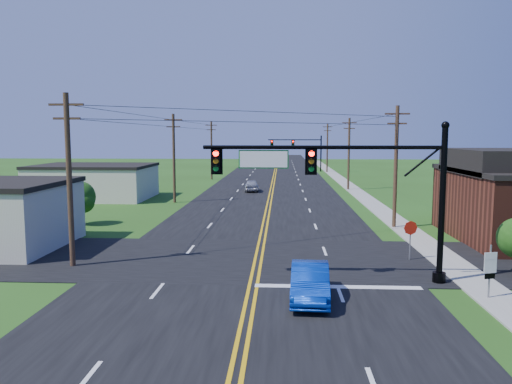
# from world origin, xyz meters

# --- Properties ---
(ground) EXTENTS (260.00, 260.00, 0.00)m
(ground) POSITION_xyz_m (0.00, 0.00, 0.00)
(ground) COLOR #204012
(ground) RESTS_ON ground
(road_main) EXTENTS (16.00, 220.00, 0.04)m
(road_main) POSITION_xyz_m (0.00, 50.00, 0.02)
(road_main) COLOR black
(road_main) RESTS_ON ground
(road_cross) EXTENTS (70.00, 10.00, 0.04)m
(road_cross) POSITION_xyz_m (0.00, 12.00, 0.02)
(road_cross) COLOR black
(road_cross) RESTS_ON ground
(sidewalk) EXTENTS (2.00, 160.00, 0.08)m
(sidewalk) POSITION_xyz_m (10.50, 40.00, 0.04)
(sidewalk) COLOR gray
(sidewalk) RESTS_ON ground
(signal_mast_main) EXTENTS (11.30, 0.60, 7.48)m
(signal_mast_main) POSITION_xyz_m (4.34, 8.00, 4.75)
(signal_mast_main) COLOR black
(signal_mast_main) RESTS_ON ground
(signal_mast_far) EXTENTS (10.98, 0.60, 7.48)m
(signal_mast_far) POSITION_xyz_m (4.44, 80.00, 4.55)
(signal_mast_far) COLOR black
(signal_mast_far) RESTS_ON ground
(cream_bldg_far) EXTENTS (12.20, 9.20, 3.70)m
(cream_bldg_far) POSITION_xyz_m (-19.00, 38.00, 1.86)
(cream_bldg_far) COLOR beige
(cream_bldg_far) RESTS_ON ground
(utility_pole_left_a) EXTENTS (1.80, 0.28, 9.00)m
(utility_pole_left_a) POSITION_xyz_m (-9.50, 10.00, 4.72)
(utility_pole_left_a) COLOR #3D2D1B
(utility_pole_left_a) RESTS_ON ground
(utility_pole_left_b) EXTENTS (1.80, 0.28, 9.00)m
(utility_pole_left_b) POSITION_xyz_m (-9.50, 35.00, 4.72)
(utility_pole_left_b) COLOR #3D2D1B
(utility_pole_left_b) RESTS_ON ground
(utility_pole_left_c) EXTENTS (1.80, 0.28, 9.00)m
(utility_pole_left_c) POSITION_xyz_m (-9.50, 62.00, 4.72)
(utility_pole_left_c) COLOR #3D2D1B
(utility_pole_left_c) RESTS_ON ground
(utility_pole_right_a) EXTENTS (1.80, 0.28, 9.00)m
(utility_pole_right_a) POSITION_xyz_m (9.80, 22.00, 4.72)
(utility_pole_right_a) COLOR #3D2D1B
(utility_pole_right_a) RESTS_ON ground
(utility_pole_right_b) EXTENTS (1.80, 0.28, 9.00)m
(utility_pole_right_b) POSITION_xyz_m (9.80, 48.00, 4.72)
(utility_pole_right_b) COLOR #3D2D1B
(utility_pole_right_b) RESTS_ON ground
(utility_pole_right_c) EXTENTS (1.80, 0.28, 9.00)m
(utility_pole_right_c) POSITION_xyz_m (9.80, 78.00, 4.72)
(utility_pole_right_c) COLOR #3D2D1B
(utility_pole_right_c) RESTS_ON ground
(tree_right_back) EXTENTS (3.00, 3.00, 4.10)m
(tree_right_back) POSITION_xyz_m (16.00, 26.00, 2.60)
(tree_right_back) COLOR #3D2D1B
(tree_right_back) RESTS_ON ground
(tree_left) EXTENTS (2.40, 2.40, 3.37)m
(tree_left) POSITION_xyz_m (-14.00, 22.00, 2.16)
(tree_left) COLOR #3D2D1B
(tree_left) RESTS_ON ground
(blue_car) EXTENTS (1.76, 4.52, 1.47)m
(blue_car) POSITION_xyz_m (2.65, 5.26, 0.73)
(blue_car) COLOR #0731A6
(blue_car) RESTS_ON ground
(distant_car) EXTENTS (1.98, 4.30, 1.43)m
(distant_car) POSITION_xyz_m (-2.24, 45.39, 0.71)
(distant_car) COLOR #AEAEB3
(distant_car) RESTS_ON ground
(route_sign) EXTENTS (0.57, 0.18, 2.33)m
(route_sign) POSITION_xyz_m (10.15, 5.70, 1.36)
(route_sign) COLOR slate
(route_sign) RESTS_ON ground
(stop_sign) EXTENTS (0.77, 0.21, 2.21)m
(stop_sign) POSITION_xyz_m (8.50, 12.19, 1.59)
(stop_sign) COLOR slate
(stop_sign) RESTS_ON ground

